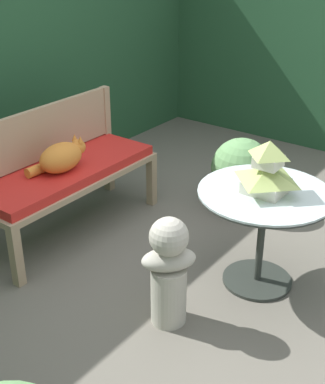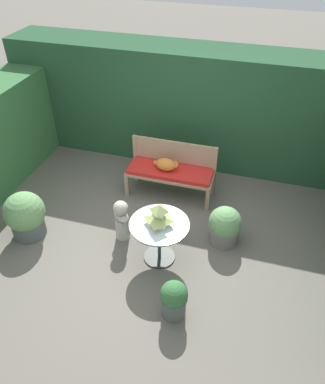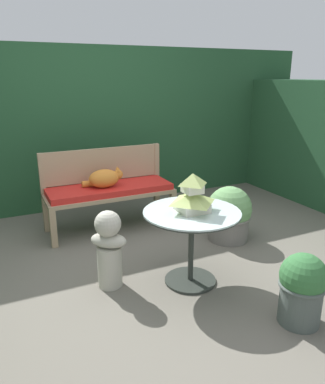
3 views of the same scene
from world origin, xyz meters
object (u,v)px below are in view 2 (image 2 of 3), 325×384
at_px(garden_bench, 170,173).
at_px(potted_plant_table_far, 25,215).
at_px(potted_plant_hedge_corner, 225,226).
at_px(garden_bust, 122,219).
at_px(potted_plant_patio_mid, 174,299).
at_px(cat, 166,164).
at_px(pagoda_birdhouse, 159,216).
at_px(patio_table, 159,231).

xyz_separation_m(garden_bench, potted_plant_table_far, (-1.69, -1.46, -0.07)).
height_order(potted_plant_hedge_corner, potted_plant_table_far, potted_plant_table_far).
distance_m(garden_bust, potted_plant_patio_mid, 1.44).
height_order(cat, pagoda_birdhouse, pagoda_birdhouse).
bearing_deg(garden_bust, garden_bench, 112.36).
bearing_deg(pagoda_birdhouse, potted_plant_table_far, -177.19).
height_order(patio_table, potted_plant_patio_mid, patio_table).
bearing_deg(patio_table, garden_bust, 159.82).
xyz_separation_m(cat, pagoda_birdhouse, (0.30, -1.34, 0.16)).
bearing_deg(potted_plant_patio_mid, pagoda_birdhouse, 117.47).
xyz_separation_m(garden_bust, potted_plant_patio_mid, (1.02, -1.01, -0.07)).
height_order(cat, garden_bust, cat).
relative_size(garden_bust, potted_plant_table_far, 0.91).
relative_size(pagoda_birdhouse, potted_plant_table_far, 0.44).
xyz_separation_m(potted_plant_hedge_corner, potted_plant_table_far, (-2.69, -0.66, 0.08)).
height_order(garden_bust, potted_plant_table_far, potted_plant_table_far).
bearing_deg(patio_table, garden_bench, 99.74).
bearing_deg(cat, garden_bust, -103.09).
relative_size(pagoda_birdhouse, garden_bust, 0.48).
xyz_separation_m(garden_bench, cat, (-0.06, -0.02, 0.17)).
xyz_separation_m(pagoda_birdhouse, potted_plant_patio_mid, (0.41, -0.79, -0.48)).
relative_size(patio_table, potted_plant_table_far, 1.09).
relative_size(garden_bench, cat, 3.25).
xyz_separation_m(cat, potted_plant_hedge_corner, (1.06, -0.78, -0.32)).
height_order(pagoda_birdhouse, potted_plant_table_far, pagoda_birdhouse).
height_order(cat, potted_plant_table_far, potted_plant_table_far).
bearing_deg(garden_bench, potted_plant_hedge_corner, -38.63).
relative_size(patio_table, garden_bust, 1.20).
bearing_deg(potted_plant_patio_mid, garden_bench, 106.64).
distance_m(garden_bench, potted_plant_hedge_corner, 1.29).
relative_size(patio_table, potted_plant_hedge_corner, 1.36).
xyz_separation_m(garden_bench, potted_plant_patio_mid, (0.64, -2.15, -0.15)).
bearing_deg(potted_plant_hedge_corner, patio_table, -143.80).
bearing_deg(cat, patio_table, -74.76).
xyz_separation_m(patio_table, pagoda_birdhouse, (-0.00, 0.00, 0.26)).
bearing_deg(potted_plant_hedge_corner, potted_plant_table_far, -166.28).
bearing_deg(garden_bench, patio_table, -80.26).
xyz_separation_m(cat, patio_table, (0.30, -1.34, -0.10)).
distance_m(pagoda_birdhouse, potted_plant_patio_mid, 1.01).
distance_m(patio_table, potted_plant_hedge_corner, 0.98).
relative_size(pagoda_birdhouse, potted_plant_patio_mid, 0.60).
bearing_deg(garden_bust, pagoda_birdhouse, 20.60).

